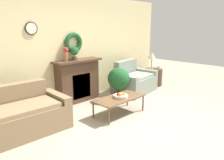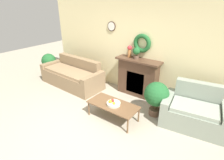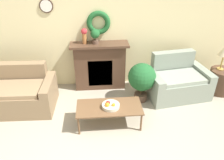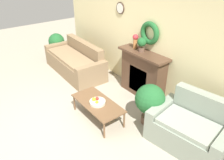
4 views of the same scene
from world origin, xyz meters
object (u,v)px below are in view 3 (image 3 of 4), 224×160
(fruit_bowl, at_px, (110,105))
(side_table_by_loveseat, at_px, (221,81))
(coffee_table, at_px, (109,108))
(loveseat_right, at_px, (177,82))
(couch_left, at_px, (1,94))
(fireplace, at_px, (100,66))
(potted_plant_on_mantel, at_px, (95,35))
(vase_on_mantel_left, at_px, (84,35))
(potted_plant_floor_by_loveseat, at_px, (142,78))

(fruit_bowl, xyz_separation_m, side_table_by_loveseat, (2.61, 0.93, -0.16))
(fruit_bowl, distance_m, side_table_by_loveseat, 2.78)
(coffee_table, distance_m, side_table_by_loveseat, 2.79)
(loveseat_right, bearing_deg, couch_left, 174.61)
(fruit_bowl, bearing_deg, fireplace, 95.49)
(couch_left, xyz_separation_m, potted_plant_on_mantel, (1.96, 0.65, 0.97))
(fireplace, distance_m, side_table_by_loveseat, 2.80)
(side_table_by_loveseat, bearing_deg, fireplace, 170.59)
(couch_left, xyz_separation_m, side_table_by_loveseat, (4.79, 0.21, -0.04))
(side_table_by_loveseat, xyz_separation_m, vase_on_mantel_left, (-3.06, 0.46, 1.02))
(couch_left, height_order, vase_on_mantel_left, vase_on_mantel_left)
(loveseat_right, relative_size, potted_plant_floor_by_loveseat, 1.65)
(loveseat_right, distance_m, side_table_by_loveseat, 1.07)
(fruit_bowl, height_order, potted_plant_floor_by_loveseat, potted_plant_floor_by_loveseat)
(potted_plant_on_mantel, relative_size, potted_plant_floor_by_loveseat, 0.37)
(couch_left, height_order, coffee_table, couch_left)
(coffee_table, relative_size, potted_plant_floor_by_loveseat, 1.37)
(couch_left, bearing_deg, side_table_by_loveseat, 4.32)
(coffee_table, height_order, side_table_by_loveseat, side_table_by_loveseat)
(loveseat_right, height_order, vase_on_mantel_left, vase_on_mantel_left)
(side_table_by_loveseat, distance_m, vase_on_mantel_left, 3.26)
(potted_plant_floor_by_loveseat, bearing_deg, coffee_table, -135.74)
(fireplace, relative_size, couch_left, 0.59)
(loveseat_right, xyz_separation_m, potted_plant_on_mantel, (-1.76, 0.47, 0.97))
(loveseat_right, relative_size, coffee_table, 1.20)
(fruit_bowl, distance_m, potted_plant_floor_by_loveseat, 1.04)
(couch_left, relative_size, coffee_table, 1.83)
(coffee_table, height_order, potted_plant_floor_by_loveseat, potted_plant_floor_by_loveseat)
(coffee_table, xyz_separation_m, vase_on_mantel_left, (-0.43, 1.37, 0.94))
(loveseat_right, distance_m, potted_plant_on_mantel, 2.07)
(loveseat_right, xyz_separation_m, potted_plant_floor_by_loveseat, (-0.83, -0.16, 0.22))
(loveseat_right, relative_size, potted_plant_on_mantel, 4.44)
(fireplace, bearing_deg, vase_on_mantel_left, 179.00)
(side_table_by_loveseat, height_order, potted_plant_on_mantel, potted_plant_on_mantel)
(potted_plant_floor_by_loveseat, bearing_deg, couch_left, -179.60)
(loveseat_right, xyz_separation_m, vase_on_mantel_left, (-1.99, 0.49, 0.97))
(vase_on_mantel_left, bearing_deg, potted_plant_floor_by_loveseat, -29.33)
(potted_plant_on_mantel, bearing_deg, fireplace, 10.06)
(coffee_table, xyz_separation_m, fruit_bowl, (0.02, -0.02, 0.07))
(fireplace, relative_size, coffee_table, 1.09)
(coffee_table, distance_m, vase_on_mantel_left, 1.72)
(couch_left, bearing_deg, fruit_bowl, -16.53)
(vase_on_mantel_left, height_order, potted_plant_on_mantel, vase_on_mantel_left)
(vase_on_mantel_left, xyz_separation_m, potted_plant_on_mantel, (0.23, -0.02, -0.00))
(fireplace, bearing_deg, loveseat_right, -16.09)
(fruit_bowl, bearing_deg, loveseat_right, 30.22)
(vase_on_mantel_left, bearing_deg, fruit_bowl, -72.24)
(couch_left, bearing_deg, potted_plant_floor_by_loveseat, 2.17)
(loveseat_right, distance_m, vase_on_mantel_left, 2.27)
(loveseat_right, relative_size, side_table_by_loveseat, 2.53)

